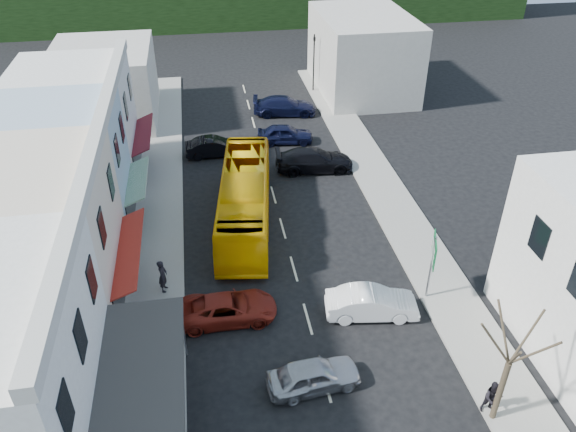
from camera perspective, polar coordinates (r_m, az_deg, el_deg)
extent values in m
plane|color=black|center=(28.24, 2.02, -10.39)|extent=(120.00, 120.00, 0.00)
cube|color=gray|center=(35.85, -12.98, -0.44)|extent=(3.00, 52.00, 0.15)
cube|color=gray|center=(37.61, 10.34, 1.63)|extent=(3.00, 52.00, 0.15)
cube|color=#5C151D|center=(22.30, -17.44, -16.39)|extent=(1.30, 7.65, 0.08)
cube|color=beige|center=(28.90, -24.22, -2.48)|extent=(7.00, 8.00, 8.00)
cube|color=maroon|center=(28.55, -15.88, -3.36)|extent=(1.30, 6.80, 0.08)
cube|color=#9EB6CA|center=(34.71, -22.03, 4.21)|extent=(7.00, 6.00, 8.00)
cube|color=#195926|center=(34.42, -15.08, 3.54)|extent=(1.30, 5.10, 0.08)
cube|color=silver|center=(40.45, -20.56, 8.65)|extent=(7.00, 7.00, 8.00)
cube|color=#5C151D|center=(40.21, -14.55, 8.09)|extent=(1.30, 5.95, 0.08)
cube|color=#B7B2A8|center=(50.36, -18.10, 12.61)|extent=(8.00, 10.00, 6.00)
cube|color=#B7B2A8|center=(54.64, 7.59, 16.05)|extent=(8.00, 12.00, 7.00)
imported|color=#FFBD08|center=(34.21, -4.39, 1.57)|extent=(4.09, 11.83, 3.10)
imported|color=#B1B0B5|center=(24.88, 2.62, -15.86)|extent=(4.57, 2.28, 1.40)
imported|color=white|center=(28.27, 8.49, -8.83)|extent=(4.60, 2.37, 1.40)
imported|color=maroon|center=(27.93, -6.10, -9.24)|extent=(4.60, 1.90, 1.40)
imported|color=black|center=(40.42, 2.67, 5.59)|extent=(4.62, 2.15, 1.40)
imported|color=black|center=(44.38, -0.30, 8.28)|extent=(4.59, 2.33, 1.40)
imported|color=black|center=(42.75, -7.47, 6.96)|extent=(4.45, 1.93, 1.40)
imported|color=black|center=(49.52, -0.34, 11.04)|extent=(4.70, 2.40, 1.40)
imported|color=black|center=(29.77, -12.58, -6.08)|extent=(0.51, 0.67, 1.70)
imported|color=black|center=(25.16, 20.11, -16.86)|extent=(0.74, 0.51, 1.70)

